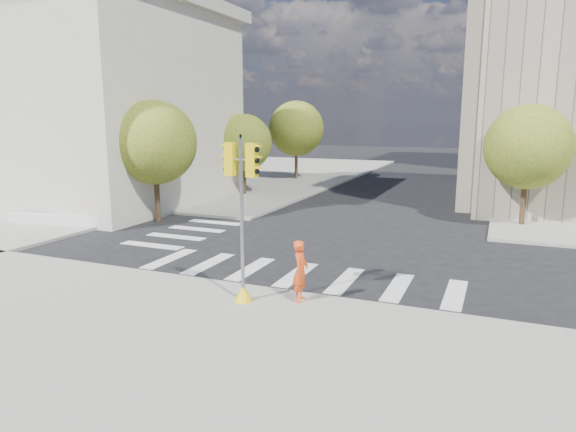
{
  "coord_description": "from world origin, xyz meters",
  "views": [
    {
      "loc": [
        6.38,
        -18.26,
        5.5
      ],
      "look_at": [
        -0.43,
        -1.97,
        2.1
      ],
      "focal_mm": 32.0,
      "sensor_mm": 36.0,
      "label": 1
    }
  ],
  "objects_px": {
    "lamp_far": "(527,129)",
    "traffic_signal": "(242,232)",
    "lamp_near": "(536,134)",
    "photographer": "(301,271)",
    "planter_wall": "(62,220)"
  },
  "relations": [
    {
      "from": "planter_wall",
      "to": "photographer",
      "type": "bearing_deg",
      "value": -30.05
    },
    {
      "from": "lamp_near",
      "to": "planter_wall",
      "type": "relative_size",
      "value": 1.35
    },
    {
      "from": "traffic_signal",
      "to": "photographer",
      "type": "distance_m",
      "value": 2.06
    },
    {
      "from": "photographer",
      "to": "lamp_near",
      "type": "bearing_deg",
      "value": -24.7
    },
    {
      "from": "planter_wall",
      "to": "lamp_near",
      "type": "bearing_deg",
      "value": 21.05
    },
    {
      "from": "lamp_near",
      "to": "lamp_far",
      "type": "relative_size",
      "value": 1.0
    },
    {
      "from": "lamp_far",
      "to": "planter_wall",
      "type": "relative_size",
      "value": 1.35
    },
    {
      "from": "lamp_near",
      "to": "traffic_signal",
      "type": "relative_size",
      "value": 1.66
    },
    {
      "from": "lamp_far",
      "to": "photographer",
      "type": "xyz_separation_m",
      "value": [
        -6.86,
        -32.76,
        -3.51
      ]
    },
    {
      "from": "lamp_near",
      "to": "planter_wall",
      "type": "bearing_deg",
      "value": -149.1
    },
    {
      "from": "lamp_near",
      "to": "lamp_far",
      "type": "xyz_separation_m",
      "value": [
        0.0,
        14.0,
        0.0
      ]
    },
    {
      "from": "lamp_far",
      "to": "traffic_signal",
      "type": "bearing_deg",
      "value": -104.14
    },
    {
      "from": "lamp_near",
      "to": "traffic_signal",
      "type": "height_order",
      "value": "lamp_near"
    },
    {
      "from": "lamp_far",
      "to": "traffic_signal",
      "type": "relative_size",
      "value": 1.66
    },
    {
      "from": "lamp_near",
      "to": "photographer",
      "type": "distance_m",
      "value": 20.28
    }
  ]
}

